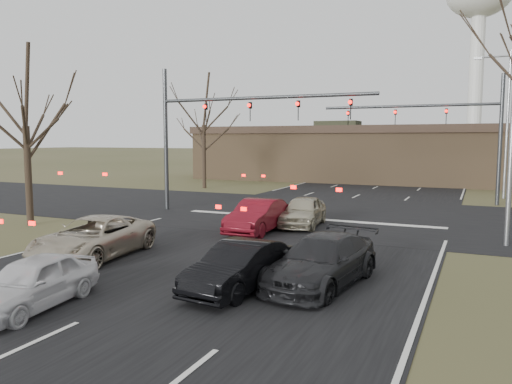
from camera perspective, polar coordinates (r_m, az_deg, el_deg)
ground at (r=14.18m, az=-11.45°, el=-10.73°), size 360.00×360.00×0.00m
road_main at (r=71.54m, az=17.88°, el=2.53°), size 14.00×300.00×0.02m
road_cross at (r=27.48m, az=7.14°, el=-2.46°), size 200.00×14.00×0.02m
building at (r=49.36m, az=17.38°, el=4.17°), size 42.40×10.40×5.30m
water_tower at (r=134.70m, az=24.16°, el=19.04°), size 15.00×15.00×44.50m
mast_arm_near at (r=27.40m, az=-4.60°, el=8.16°), size 12.12×0.24×8.00m
mast_arm_far at (r=34.04m, az=21.44°, el=7.26°), size 11.12×0.24×8.00m
streetlight_right_near at (r=21.05m, az=26.91°, el=9.56°), size 2.34×0.25×10.00m
streetlight_right_far at (r=38.03m, az=26.56°, el=7.73°), size 2.34×0.25×10.00m
tree_left_near at (r=25.97m, az=-25.00°, el=11.04°), size 5.10×5.10×8.50m
tree_left_far at (r=41.78m, az=-6.03°, el=10.54°), size 5.70×5.70×9.50m
car_silver_suv at (r=18.02m, az=-18.07°, el=-4.99°), size 2.90×5.29×1.41m
car_white_sedan at (r=13.32m, az=-24.22°, el=-9.40°), size 1.96×3.90×1.27m
car_black_hatch at (r=13.55m, az=-1.84°, el=-8.53°), size 1.81×4.09×1.31m
car_charcoal_sedan at (r=14.13m, az=7.55°, el=-7.81°), size 2.57×4.98×1.38m
car_red_ahead at (r=21.83m, az=0.22°, el=-2.76°), size 1.61×4.38×1.43m
car_silver_ahead at (r=23.42m, az=5.40°, el=-2.21°), size 2.07×4.28×1.41m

